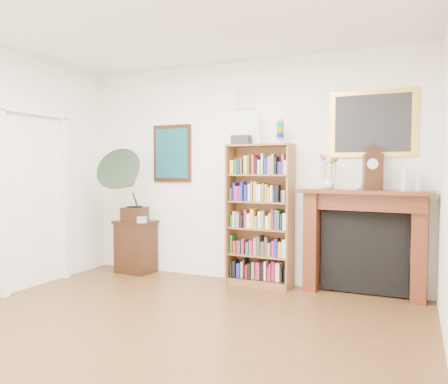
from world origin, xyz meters
name	(u,v)px	position (x,y,z in m)	size (l,w,h in m)	color
room	(125,174)	(0.00, 0.00, 1.40)	(4.51, 5.01, 2.81)	#513718
door_casing	(36,184)	(-2.21, 1.20, 1.26)	(0.08, 1.02, 2.17)	white
teal_poster	(172,153)	(-1.05, 2.48, 1.65)	(0.58, 0.04, 0.78)	black
small_picture	(244,97)	(0.00, 2.48, 2.35)	(0.26, 0.04, 0.30)	white
gilt_painting	(372,123)	(1.55, 2.48, 1.95)	(0.95, 0.04, 0.75)	gold
bookshelf	(260,207)	(0.26, 2.34, 0.97)	(0.82, 0.33, 2.00)	brown
side_cabinet	(136,247)	(-1.53, 2.29, 0.36)	(0.53, 0.39, 0.72)	black
fireplace	(364,233)	(1.49, 2.40, 0.71)	(1.45, 0.46, 1.20)	#532413
gramophone	(127,181)	(-1.55, 2.13, 1.28)	(0.73, 0.85, 0.99)	black
cd_stack	(142,220)	(-1.31, 2.13, 0.76)	(0.12, 0.12, 0.08)	#B0B1BD
mantel_clock	(373,170)	(1.58, 2.33, 1.43)	(0.22, 0.17, 0.46)	black
flower_vase	(328,183)	(1.10, 2.33, 1.28)	(0.15, 0.15, 0.15)	silver
teacup	(358,187)	(1.43, 2.27, 1.24)	(0.09, 0.09, 0.07)	silver
bottle_left	(404,180)	(1.90, 2.32, 1.32)	(0.07, 0.07, 0.24)	silver
bottle_right	(418,181)	(2.04, 2.37, 1.30)	(0.06, 0.06, 0.20)	silver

